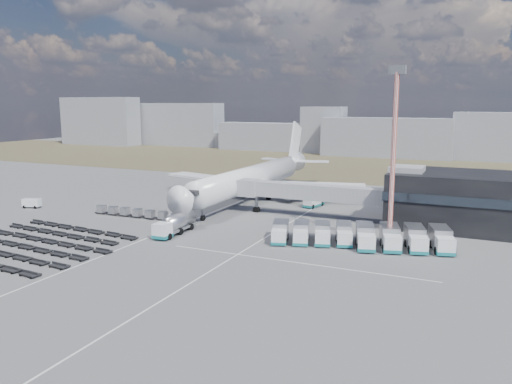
% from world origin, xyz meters
% --- Properties ---
extents(ground, '(420.00, 420.00, 0.00)m').
position_xyz_m(ground, '(0.00, 0.00, 0.00)').
color(ground, '#565659').
rests_on(ground, ground).
extents(grass_strip, '(420.00, 90.00, 0.01)m').
position_xyz_m(grass_strip, '(0.00, 110.00, 0.01)').
color(grass_strip, brown).
rests_on(grass_strip, ground).
extents(lane_markings, '(47.12, 110.00, 0.01)m').
position_xyz_m(lane_markings, '(9.77, 3.00, 0.01)').
color(lane_markings, silver).
rests_on(lane_markings, ground).
extents(terminal, '(30.40, 16.40, 11.00)m').
position_xyz_m(terminal, '(47.77, 23.96, 5.25)').
color(terminal, black).
rests_on(terminal, ground).
extents(jet_bridge, '(30.30, 3.80, 7.05)m').
position_xyz_m(jet_bridge, '(15.90, 20.42, 5.05)').
color(jet_bridge, '#939399').
rests_on(jet_bridge, ground).
extents(airliner, '(51.59, 64.53, 17.62)m').
position_xyz_m(airliner, '(0.00, 32.38, 5.29)').
color(airliner, white).
rests_on(airliner, ground).
extents(skyline, '(321.09, 26.89, 25.81)m').
position_xyz_m(skyline, '(-8.43, 151.04, 9.82)').
color(skyline, gray).
rests_on(skyline, ground).
extents(fuel_tanker, '(2.93, 10.61, 3.41)m').
position_xyz_m(fuel_tanker, '(0.71, -1.65, 1.70)').
color(fuel_tanker, white).
rests_on(fuel_tanker, ground).
extents(pushback_tug, '(3.29, 2.28, 1.38)m').
position_xyz_m(pushback_tug, '(-4.00, 5.79, 0.69)').
color(pushback_tug, white).
rests_on(pushback_tug, ground).
extents(utility_van, '(4.05, 2.66, 2.04)m').
position_xyz_m(utility_van, '(-39.94, 3.97, 1.02)').
color(utility_van, white).
rests_on(utility_van, ground).
extents(catering_truck, '(3.39, 6.13, 2.66)m').
position_xyz_m(catering_truck, '(15.45, 30.64, 1.36)').
color(catering_truck, white).
rests_on(catering_truck, ground).
extents(service_trucks_near, '(14.33, 10.52, 2.85)m').
position_xyz_m(service_trucks_near, '(23.99, 3.15, 1.55)').
color(service_trucks_near, white).
rests_on(service_trucks_near, ground).
extents(service_trucks_far, '(15.81, 11.41, 3.16)m').
position_xyz_m(service_trucks_far, '(38.11, 5.42, 1.72)').
color(service_trucks_far, white).
rests_on(service_trucks_far, ground).
extents(uld_row, '(23.25, 2.11, 1.57)m').
position_xyz_m(uld_row, '(-11.66, 5.91, 0.94)').
color(uld_row, black).
rests_on(uld_row, ground).
extents(baggage_dollies, '(31.55, 23.65, 0.69)m').
position_xyz_m(baggage_dollies, '(-17.19, -17.07, 0.34)').
color(baggage_dollies, black).
rests_on(baggage_dollies, ground).
extents(floodlight_mast, '(2.67, 2.16, 27.95)m').
position_xyz_m(floodlight_mast, '(36.04, 5.40, 14.01)').
color(floodlight_mast, red).
rests_on(floodlight_mast, ground).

